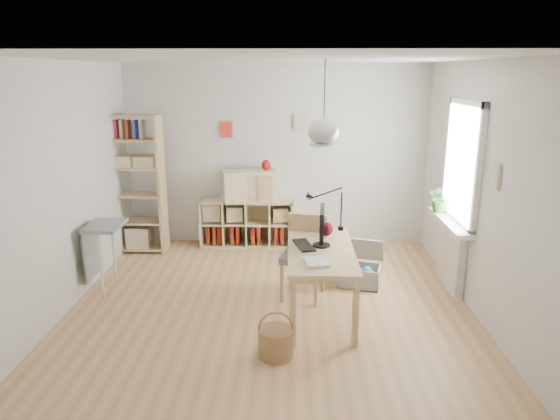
{
  "coord_description": "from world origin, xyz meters",
  "views": [
    {
      "loc": [
        0.24,
        -5.19,
        2.57
      ],
      "look_at": [
        0.1,
        0.3,
        1.05
      ],
      "focal_mm": 32.0,
      "sensor_mm": 36.0,
      "label": 1
    }
  ],
  "objects_px": {
    "desk": "(321,257)",
    "chair": "(304,251)",
    "cube_shelf": "(246,226)",
    "storage_chest": "(361,271)",
    "monitor": "(322,225)",
    "tall_bookshelf": "(135,179)",
    "drawer_chest": "(249,185)"
  },
  "relations": [
    {
      "from": "tall_bookshelf",
      "to": "monitor",
      "type": "height_order",
      "value": "tall_bookshelf"
    },
    {
      "from": "cube_shelf",
      "to": "monitor",
      "type": "relative_size",
      "value": 2.9
    },
    {
      "from": "cube_shelf",
      "to": "tall_bookshelf",
      "type": "relative_size",
      "value": 0.7
    },
    {
      "from": "desk",
      "to": "cube_shelf",
      "type": "xyz_separation_m",
      "value": [
        -1.02,
        2.23,
        -0.36
      ]
    },
    {
      "from": "desk",
      "to": "chair",
      "type": "xyz_separation_m",
      "value": [
        -0.16,
        0.46,
        -0.11
      ]
    },
    {
      "from": "desk",
      "to": "monitor",
      "type": "bearing_deg",
      "value": 83.31
    },
    {
      "from": "cube_shelf",
      "to": "storage_chest",
      "type": "height_order",
      "value": "cube_shelf"
    },
    {
      "from": "chair",
      "to": "monitor",
      "type": "bearing_deg",
      "value": -51.24
    },
    {
      "from": "cube_shelf",
      "to": "drawer_chest",
      "type": "bearing_deg",
      "value": -29.39
    },
    {
      "from": "cube_shelf",
      "to": "storage_chest",
      "type": "xyz_separation_m",
      "value": [
        1.57,
        -1.44,
        -0.13
      ]
    },
    {
      "from": "tall_bookshelf",
      "to": "monitor",
      "type": "xyz_separation_m",
      "value": [
        2.6,
        -1.87,
        -0.1
      ]
    },
    {
      "from": "storage_chest",
      "to": "chair",
      "type": "bearing_deg",
      "value": -139.27
    },
    {
      "from": "chair",
      "to": "monitor",
      "type": "distance_m",
      "value": 0.6
    },
    {
      "from": "monitor",
      "to": "tall_bookshelf",
      "type": "bearing_deg",
      "value": 148.37
    },
    {
      "from": "tall_bookshelf",
      "to": "desk",
      "type": "bearing_deg",
      "value": -37.01
    },
    {
      "from": "tall_bookshelf",
      "to": "chair",
      "type": "height_order",
      "value": "tall_bookshelf"
    },
    {
      "from": "cube_shelf",
      "to": "drawer_chest",
      "type": "relative_size",
      "value": 1.77
    },
    {
      "from": "desk",
      "to": "tall_bookshelf",
      "type": "xyz_separation_m",
      "value": [
        -2.59,
        1.95,
        0.43
      ]
    },
    {
      "from": "desk",
      "to": "storage_chest",
      "type": "xyz_separation_m",
      "value": [
        0.55,
        0.79,
        -0.48
      ]
    },
    {
      "from": "desk",
      "to": "storage_chest",
      "type": "height_order",
      "value": "desk"
    },
    {
      "from": "chair",
      "to": "monitor",
      "type": "height_order",
      "value": "monitor"
    },
    {
      "from": "tall_bookshelf",
      "to": "chair",
      "type": "xyz_separation_m",
      "value": [
        2.42,
        -1.49,
        -0.54
      ]
    },
    {
      "from": "tall_bookshelf",
      "to": "chair",
      "type": "distance_m",
      "value": 2.9
    },
    {
      "from": "desk",
      "to": "chair",
      "type": "distance_m",
      "value": 0.5
    },
    {
      "from": "drawer_chest",
      "to": "chair",
      "type": "bearing_deg",
      "value": -80.82
    },
    {
      "from": "chair",
      "to": "drawer_chest",
      "type": "xyz_separation_m",
      "value": [
        -0.79,
        1.73,
        0.4
      ]
    },
    {
      "from": "desk",
      "to": "cube_shelf",
      "type": "height_order",
      "value": "desk"
    },
    {
      "from": "storage_chest",
      "to": "monitor",
      "type": "xyz_separation_m",
      "value": [
        -0.54,
        -0.71,
        0.81
      ]
    },
    {
      "from": "chair",
      "to": "storage_chest",
      "type": "xyz_separation_m",
      "value": [
        0.72,
        0.33,
        -0.37
      ]
    },
    {
      "from": "tall_bookshelf",
      "to": "drawer_chest",
      "type": "bearing_deg",
      "value": 8.34
    },
    {
      "from": "tall_bookshelf",
      "to": "cube_shelf",
      "type": "bearing_deg",
      "value": 10.19
    },
    {
      "from": "cube_shelf",
      "to": "desk",
      "type": "bearing_deg",
      "value": -65.39
    }
  ]
}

